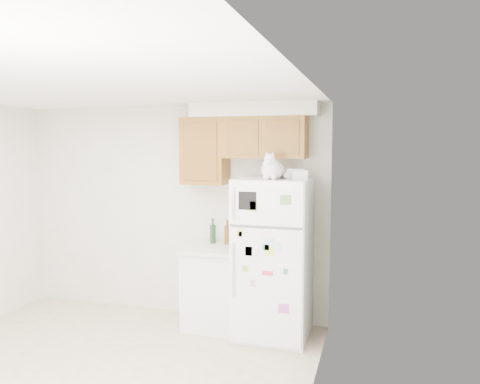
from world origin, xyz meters
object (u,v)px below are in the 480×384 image
at_px(refrigerator, 273,258).
at_px(storage_box_front, 300,175).
at_px(base_counter, 214,286).
at_px(storage_box_back, 295,173).
at_px(bottle_amber, 227,232).
at_px(cat, 272,169).
at_px(bottle_green, 213,231).

distance_m(refrigerator, storage_box_front, 0.94).
distance_m(base_counter, storage_box_back, 1.58).
xyz_separation_m(storage_box_front, bottle_amber, (-0.86, 0.26, -0.68)).
xyz_separation_m(refrigerator, storage_box_back, (0.22, 0.04, 0.90)).
height_order(cat, storage_box_back, cat).
xyz_separation_m(refrigerator, base_counter, (-0.69, 0.07, -0.39)).
bearing_deg(storage_box_back, storage_box_front, -65.31).
bearing_deg(bottle_amber, storage_box_back, -12.46).
bearing_deg(base_counter, refrigerator, -6.09).
height_order(cat, storage_box_front, cat).
height_order(refrigerator, bottle_green, refrigerator).
distance_m(base_counter, bottle_green, 0.62).
distance_m(cat, storage_box_front, 0.29).
bearing_deg(base_counter, storage_box_front, -6.97).
relative_size(base_counter, storage_box_back, 5.11).
height_order(base_counter, bottle_green, bottle_green).
relative_size(storage_box_front, bottle_green, 0.52).
bearing_deg(bottle_amber, base_counter, -127.21).
bearing_deg(base_counter, storage_box_back, -2.17).
height_order(storage_box_back, bottle_green, storage_box_back).
relative_size(cat, bottle_amber, 1.43).
distance_m(cat, bottle_amber, 1.03).
relative_size(storage_box_back, storage_box_front, 1.20).
bearing_deg(bottle_amber, refrigerator, -20.38).
distance_m(bottle_green, bottle_amber, 0.18).
bearing_deg(storage_box_back, cat, -147.23).
bearing_deg(base_counter, cat, -17.97).
relative_size(cat, bottle_green, 1.40).
bearing_deg(bottle_amber, bottle_green, 176.61).
bearing_deg(base_counter, bottle_green, 114.19).
relative_size(cat, storage_box_back, 2.24).
bearing_deg(bottle_green, cat, -26.23).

